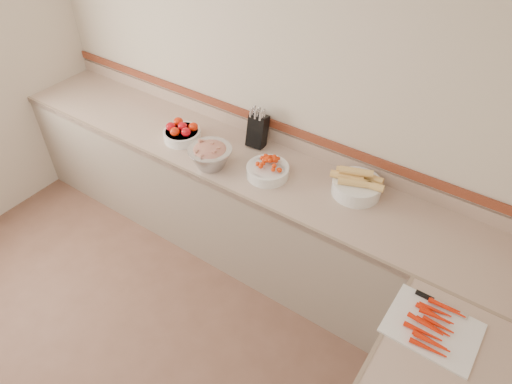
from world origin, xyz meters
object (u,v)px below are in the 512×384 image
Objects in this scene: tomato_bowl at (182,133)px; corn_bowl at (357,184)px; cutting_board at (433,326)px; cherry_tomato_bowl at (268,169)px; rhubarb_bowl at (210,155)px; knife_block at (257,130)px.

corn_bowl is at bearing 7.52° from tomato_bowl.
cutting_board is at bearing -14.35° from tomato_bowl.
tomato_bowl is at bearing 179.97° from cherry_tomato_bowl.
cherry_tomato_bowl reaches higher than cutting_board.
rhubarb_bowl is at bearing 166.74° from cutting_board.
rhubarb_bowl is 0.71× the size of cutting_board.
cherry_tomato_bowl is 0.41m from rhubarb_bowl.
knife_block is 0.41m from rhubarb_bowl.
rhubarb_bowl is at bearing -162.20° from corn_bowl.
knife_block reaches higher than cutting_board.
cherry_tomato_bowl is 0.82× the size of corn_bowl.
cutting_board is (1.29, -0.52, -0.03)m from cherry_tomato_bowl.
knife_block is 1.01× the size of rhubarb_bowl.
corn_bowl is at bearing 17.25° from cherry_tomato_bowl.
knife_block reaches higher than cherry_tomato_bowl.
knife_block is 0.88× the size of corn_bowl.
cherry_tomato_bowl is at bearing -0.03° from tomato_bowl.
cherry_tomato_bowl is (0.76, -0.00, -0.01)m from tomato_bowl.
rhubarb_bowl is at bearing -107.19° from knife_block.
knife_block is 0.38m from cherry_tomato_bowl.
rhubarb_bowl is at bearing -161.40° from cherry_tomato_bowl.
cutting_board is (2.05, -0.52, -0.04)m from tomato_bowl.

